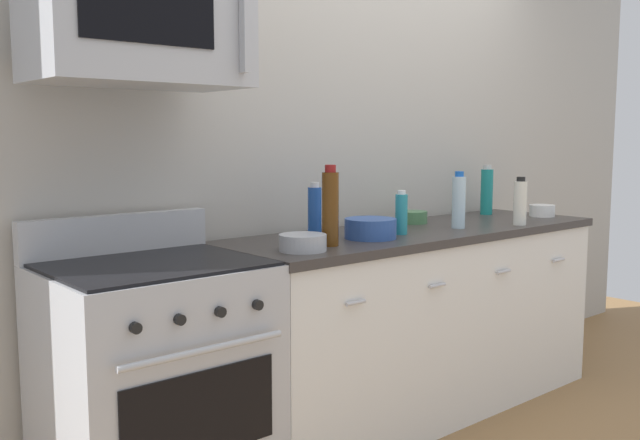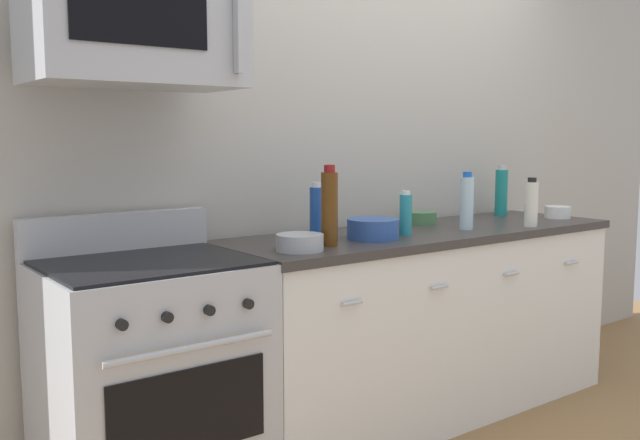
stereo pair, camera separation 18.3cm
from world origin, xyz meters
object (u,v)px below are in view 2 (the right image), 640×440
object	(u,v)px
bowl_white_ceramic	(558,212)
bowl_blue_mixing	(373,228)
bottle_wine_amber	(329,208)
microwave	(135,30)
bowl_green_glaze	(421,217)
bottle_vinegar_white	(531,203)
bottle_sparkling_teal	(501,192)
bottle_soda_blue	(316,212)
bottle_water_clear	(467,202)
bowl_steel_prep	(300,242)
bottle_dish_soap	(406,214)
range_oven	(150,380)

from	to	relation	value
bowl_white_ceramic	bowl_blue_mixing	bearing A→B (deg)	179.41
bottle_wine_amber	microwave	bearing A→B (deg)	167.18
bottle_wine_amber	bowl_green_glaze	distance (m)	0.90
bottle_vinegar_white	bowl_green_glaze	world-z (taller)	bottle_vinegar_white
bottle_sparkling_teal	bottle_soda_blue	size ratio (longest dim) A/B	1.14
bottle_water_clear	bowl_blue_mixing	distance (m)	0.59
bottle_wine_amber	bottle_water_clear	bearing A→B (deg)	0.95
bottle_soda_blue	bowl_blue_mixing	size ratio (longest dim) A/B	1.09
microwave	bottle_soda_blue	world-z (taller)	microwave
bowl_white_ceramic	bowl_steel_prep	bearing A→B (deg)	-178.14
bottle_dish_soap	bowl_white_ceramic	size ratio (longest dim) A/B	1.46
bowl_white_ceramic	bottle_wine_amber	bearing A→B (deg)	-178.89
bottle_vinegar_white	bottle_wine_amber	world-z (taller)	bottle_wine_amber
bowl_blue_mixing	bottle_sparkling_teal	bearing A→B (deg)	12.07
range_oven	bowl_white_ceramic	bearing A→B (deg)	-2.26
bottle_dish_soap	bottle_sparkling_teal	bearing A→B (deg)	14.36
microwave	bottle_water_clear	distance (m)	1.75
bottle_vinegar_white	bowl_white_ceramic	xyz separation A→B (m)	(0.43, 0.14, -0.08)
bowl_green_glaze	bowl_white_ceramic	distance (m)	0.84
range_oven	bottle_vinegar_white	bearing A→B (deg)	-6.92
bottle_sparkling_teal	bottle_dish_soap	xyz separation A→B (m)	(-1.00, -0.26, -0.04)
bottle_water_clear	bottle_dish_soap	xyz separation A→B (m)	(-0.38, 0.03, -0.04)
microwave	bowl_steel_prep	distance (m)	1.00
microwave	bottle_soda_blue	bearing A→B (deg)	0.88
bowl_white_ceramic	bowl_blue_mixing	size ratio (longest dim) A/B	0.61
bottle_vinegar_white	bowl_steel_prep	xyz separation A→B (m)	(-1.36, 0.08, -0.08)
bowl_green_glaze	bowl_steel_prep	size ratio (longest dim) A/B	0.82
bottle_dish_soap	bowl_green_glaze	bearing A→B (deg)	35.37
bottle_wine_amber	bowl_white_ceramic	xyz separation A→B (m)	(1.63, 0.03, -0.12)
bottle_soda_blue	bowl_white_ceramic	bearing A→B (deg)	-5.53
bottle_soda_blue	bowl_steel_prep	xyz separation A→B (m)	(-0.24, -0.21, -0.08)
range_oven	bottle_water_clear	distance (m)	1.71
bottle_sparkling_teal	bowl_green_glaze	distance (m)	0.65
microwave	bowl_white_ceramic	world-z (taller)	microwave
bottle_dish_soap	bowl_steel_prep	size ratio (longest dim) A/B	1.08
bowl_green_glaze	bowl_blue_mixing	world-z (taller)	bowl_blue_mixing
bottle_dish_soap	range_oven	bearing A→B (deg)	176.32
range_oven	bowl_steel_prep	xyz separation A→B (m)	(0.58, -0.15, 0.49)
range_oven	bottle_soda_blue	size ratio (longest dim) A/B	4.23
range_oven	bottle_wine_amber	distance (m)	0.97
bottle_soda_blue	bottle_wine_amber	size ratio (longest dim) A/B	0.75
bowl_white_ceramic	bowl_green_glaze	bearing A→B (deg)	161.37
range_oven	bowl_white_ceramic	distance (m)	2.43
bottle_vinegar_white	bottle_soda_blue	world-z (taller)	bottle_soda_blue
bottle_sparkling_teal	bowl_blue_mixing	bearing A→B (deg)	-167.93
bottle_dish_soap	bowl_blue_mixing	bearing A→B (deg)	-179.74
bottle_dish_soap	bottle_soda_blue	bearing A→B (deg)	161.63
bottle_soda_blue	bottle_wine_amber	distance (m)	0.20
bottle_vinegar_white	bottle_dish_soap	distance (m)	0.73
bottle_water_clear	bottle_sparkling_teal	size ratio (longest dim) A/B	0.97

